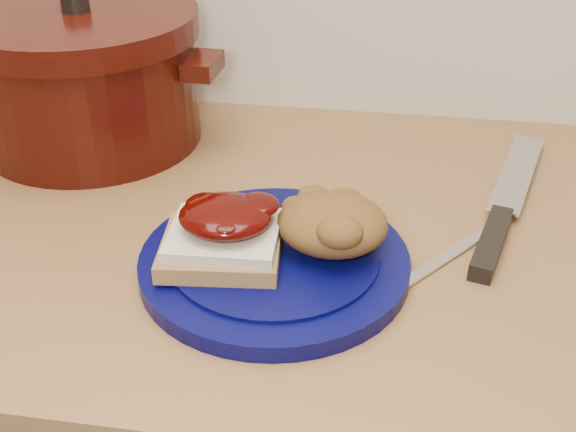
# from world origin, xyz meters

# --- Properties ---
(plate) EXTENTS (0.26, 0.26, 0.02)m
(plate) POSITION_xyz_m (0.05, 1.41, 0.91)
(plate) COLOR #040539
(plate) RESTS_ON wood_countertop
(sandwich) EXTENTS (0.12, 0.11, 0.05)m
(sandwich) POSITION_xyz_m (0.01, 1.40, 0.95)
(sandwich) COLOR olive
(sandwich) RESTS_ON plate
(stuffing_mound) EXTENTS (0.11, 0.09, 0.05)m
(stuffing_mound) POSITION_xyz_m (0.11, 1.43, 0.95)
(stuffing_mound) COLOR brown
(stuffing_mound) RESTS_ON plate
(chef_knife) EXTENTS (0.11, 0.32, 0.02)m
(chef_knife) POSITION_xyz_m (0.27, 1.52, 0.91)
(chef_knife) COLOR black
(chef_knife) RESTS_ON wood_countertop
(butter_knife) EXTENTS (0.10, 0.12, 0.00)m
(butter_knife) POSITION_xyz_m (0.22, 1.45, 0.90)
(butter_knife) COLOR silver
(butter_knife) RESTS_ON wood_countertop
(dutch_oven) EXTENTS (0.34, 0.30, 0.18)m
(dutch_oven) POSITION_xyz_m (-0.23, 1.66, 0.98)
(dutch_oven) COLOR black
(dutch_oven) RESTS_ON wood_countertop
(pepper_grinder) EXTENTS (0.07, 0.07, 0.13)m
(pepper_grinder) POSITION_xyz_m (-0.30, 1.66, 0.97)
(pepper_grinder) COLOR black
(pepper_grinder) RESTS_ON wood_countertop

